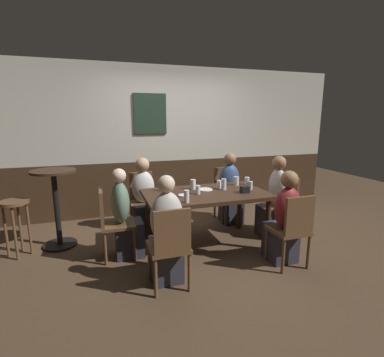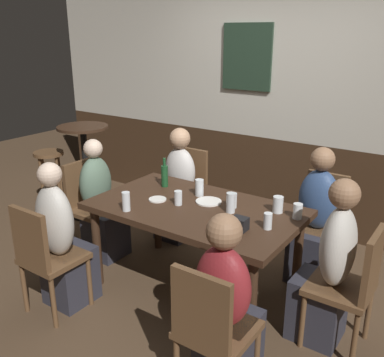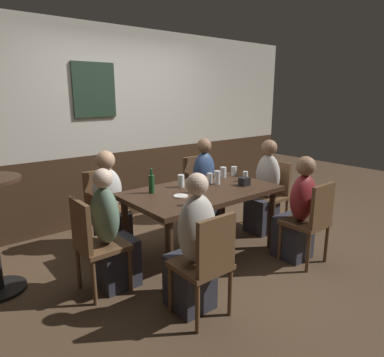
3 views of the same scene
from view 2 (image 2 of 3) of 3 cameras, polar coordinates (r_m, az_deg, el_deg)
name	(u,v)px [view 2 (image 2 of 3)]	position (r m, az deg, el deg)	size (l,w,h in m)	color
ground_plane	(195,288)	(3.73, 0.40, -14.25)	(12.00, 12.00, 0.00)	#4C3826
wall_back	(285,106)	(4.64, 12.14, 9.32)	(6.40, 0.13, 2.60)	#3D2819
dining_table	(195,216)	(3.42, 0.43, -4.93)	(1.63, 0.95, 0.74)	#382316
chair_head_east	(352,283)	(3.05, 20.36, -12.77)	(0.40, 0.40, 0.88)	brown
chair_right_near	(211,327)	(2.51, 2.54, -18.96)	(0.40, 0.40, 0.88)	brown
chair_left_far	(187,186)	(4.54, -0.69, -1.02)	(0.40, 0.40, 0.88)	brown
chair_right_far	(321,218)	(3.94, 16.62, -5.01)	(0.40, 0.40, 0.88)	brown
chair_head_west	(89,202)	(4.24, -13.45, -3.01)	(0.40, 0.40, 0.88)	brown
chair_left_near	(45,254)	(3.37, -18.81, -9.44)	(0.40, 0.40, 0.88)	brown
person_head_east	(328,275)	(3.08, 17.44, -12.00)	(0.37, 0.34, 1.18)	#2D2D38
person_right_near	(226,315)	(2.64, 4.52, -17.48)	(0.34, 0.37, 1.13)	#2D2D38
person_left_far	(178,192)	(4.42, -1.91, -1.75)	(0.34, 0.37, 1.14)	#2D2D38
person_right_far	(314,225)	(3.80, 15.81, -5.95)	(0.34, 0.37, 1.16)	#2D2D38
person_head_west	(101,208)	(4.14, -11.89, -3.86)	(0.37, 0.34, 1.12)	#2D2D38
person_left_near	(63,247)	(3.46, -16.65, -8.61)	(0.34, 0.37, 1.17)	#2D2D38
tumbler_short	(233,201)	(3.36, 5.40, -3.01)	(0.06, 0.06, 0.12)	silver
beer_glass_half	(178,199)	(3.40, -1.83, -2.70)	(0.06, 0.06, 0.11)	silver
tumbler_water	(278,206)	(3.32, 11.25, -3.52)	(0.08, 0.08, 0.13)	silver
highball_clear	(199,188)	(3.59, 0.97, -1.28)	(0.07, 0.07, 0.14)	silver
pint_glass_stout	(298,212)	(3.25, 13.74, -4.29)	(0.07, 0.07, 0.11)	silver
beer_glass_tall	(231,204)	(3.27, 5.11, -3.37)	(0.07, 0.07, 0.16)	silver
pint_glass_pale	(126,203)	(3.32, -8.67, -3.18)	(0.06, 0.06, 0.15)	silver
pint_glass_amber	(268,222)	(3.04, 9.95, -5.63)	(0.06, 0.06, 0.12)	silver
beer_bottle_green	(165,175)	(3.79, -3.63, 0.42)	(0.06, 0.06, 0.26)	#194723
plate_white_large	(209,202)	(3.47, 2.20, -3.05)	(0.21, 0.21, 0.01)	white
plate_white_small	(158,199)	(3.52, -4.57, -2.76)	(0.14, 0.14, 0.01)	white
condiment_caddy	(240,224)	(3.00, 6.28, -5.93)	(0.11, 0.09, 0.09)	black
side_bar_table	(86,164)	(5.05, -13.83, 1.91)	(0.56, 0.56, 1.05)	black
bar_stool	(50,165)	(5.31, -18.24, 1.75)	(0.34, 0.34, 0.72)	brown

